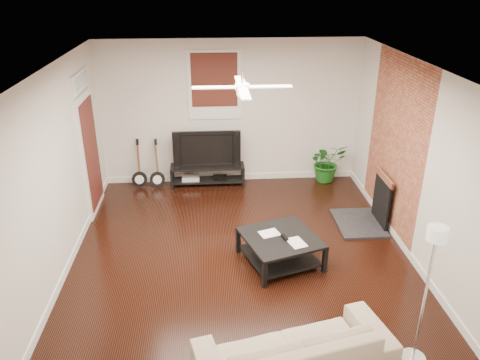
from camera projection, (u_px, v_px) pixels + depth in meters
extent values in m
cube|color=black|center=(242.00, 262.00, 6.93)|extent=(5.00, 6.00, 0.01)
cube|color=white|center=(242.00, 71.00, 5.78)|extent=(5.00, 6.00, 0.01)
cube|color=silver|center=(231.00, 113.00, 9.09)|extent=(5.00, 0.01, 2.80)
cube|color=silver|center=(271.00, 331.00, 3.63)|extent=(5.00, 0.01, 2.80)
cube|color=silver|center=(53.00, 181.00, 6.20)|extent=(0.01, 6.00, 2.80)
cube|color=silver|center=(422.00, 170.00, 6.52)|extent=(0.01, 6.00, 2.80)
cube|color=brown|center=(395.00, 145.00, 7.42)|extent=(0.02, 2.20, 2.80)
cube|color=black|center=(370.00, 199.00, 7.79)|extent=(0.80, 1.10, 0.92)
cube|color=#3F1911|center=(214.00, 85.00, 8.81)|extent=(1.00, 0.06, 1.30)
cube|color=white|center=(89.00, 143.00, 7.99)|extent=(0.08, 1.00, 2.50)
cube|color=black|center=(208.00, 175.00, 9.35)|extent=(1.45, 0.39, 0.40)
imported|color=black|center=(207.00, 148.00, 9.13)|extent=(1.30, 0.17, 0.75)
cube|color=black|center=(280.00, 249.00, 6.87)|extent=(1.26, 1.26, 0.42)
imported|color=tan|center=(295.00, 351.00, 4.92)|extent=(2.19, 1.27, 0.60)
imported|color=#1B5E1B|center=(327.00, 162.00, 9.45)|extent=(0.84, 0.77, 0.80)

